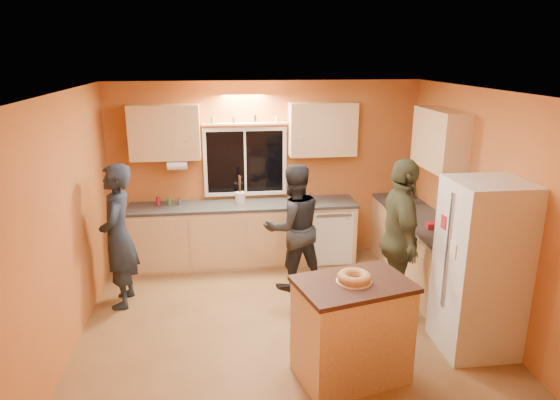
{
  "coord_description": "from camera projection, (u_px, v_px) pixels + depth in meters",
  "views": [
    {
      "loc": [
        -0.69,
        -5.11,
        2.98
      ],
      "look_at": [
        0.01,
        0.4,
        1.33
      ],
      "focal_mm": 32.0,
      "sensor_mm": 36.0,
      "label": 1
    }
  ],
  "objects": [
    {
      "name": "person_left",
      "position": [
        118.0,
        236.0,
        5.92
      ],
      "size": [
        0.42,
        0.64,
        1.76
      ],
      "primitive_type": "imported",
      "rotation": [
        0.0,
        0.0,
        -1.58
      ],
      "color": "black",
      "rests_on": "ground"
    },
    {
      "name": "refrigerator",
      "position": [
        481.0,
        268.0,
        5.0
      ],
      "size": [
        0.72,
        0.7,
        1.8
      ],
      "primitive_type": "cube",
      "color": "silver",
      "rests_on": "ground"
    },
    {
      "name": "person_right",
      "position": [
        400.0,
        240.0,
        5.64
      ],
      "size": [
        0.58,
        1.14,
        1.88
      ],
      "primitive_type": "imported",
      "rotation": [
        0.0,
        0.0,
        1.46
      ],
      "color": "#3B3E27",
      "rests_on": "ground"
    },
    {
      "name": "red_box",
      "position": [
        433.0,
        226.0,
        6.11
      ],
      "size": [
        0.17,
        0.13,
        0.07
      ],
      "primitive_type": "cube",
      "rotation": [
        0.0,
        0.0,
        -0.05
      ],
      "color": "#A71927",
      "rests_on": "right_counter"
    },
    {
      "name": "back_counter",
      "position": [
        269.0,
        232.0,
        7.28
      ],
      "size": [
        4.23,
        0.62,
        0.9
      ],
      "color": "tan",
      "rests_on": "ground"
    },
    {
      "name": "ground",
      "position": [
        284.0,
        319.0,
        5.79
      ],
      "size": [
        4.5,
        4.5,
        0.0
      ],
      "primitive_type": "plane",
      "color": "brown",
      "rests_on": "ground"
    },
    {
      "name": "island",
      "position": [
        352.0,
        329.0,
        4.64
      ],
      "size": [
        1.16,
        0.92,
        0.99
      ],
      "rotation": [
        0.0,
        0.0,
        0.24
      ],
      "color": "tan",
      "rests_on": "ground"
    },
    {
      "name": "bundt_pastry",
      "position": [
        354.0,
        277.0,
        4.49
      ],
      "size": [
        0.31,
        0.31,
        0.09
      ],
      "primitive_type": "torus",
      "color": "#AF7747",
      "rests_on": "island"
    },
    {
      "name": "utensil_crock",
      "position": [
        240.0,
        198.0,
        7.09
      ],
      "size": [
        0.14,
        0.14,
        0.17
      ],
      "primitive_type": "cylinder",
      "color": "beige",
      "rests_on": "back_counter"
    },
    {
      "name": "mixing_bowl",
      "position": [
        301.0,
        199.0,
        7.2
      ],
      "size": [
        0.37,
        0.37,
        0.09
      ],
      "primitive_type": "imported",
      "rotation": [
        0.0,
        0.0,
        -0.01
      ],
      "color": "black",
      "rests_on": "back_counter"
    },
    {
      "name": "room_shell",
      "position": [
        289.0,
        175.0,
        5.74
      ],
      "size": [
        4.54,
        4.04,
        2.61
      ],
      "color": "#C16F31",
      "rests_on": "ground"
    },
    {
      "name": "potted_plant",
      "position": [
        463.0,
        236.0,
        5.44
      ],
      "size": [
        0.29,
        0.26,
        0.29
      ],
      "primitive_type": "imported",
      "rotation": [
        0.0,
        0.0,
        -0.1
      ],
      "color": "gray",
      "rests_on": "right_counter"
    },
    {
      "name": "right_counter",
      "position": [
        429.0,
        258.0,
        6.37
      ],
      "size": [
        0.62,
        1.84,
        0.9
      ],
      "color": "tan",
      "rests_on": "ground"
    },
    {
      "name": "person_center",
      "position": [
        293.0,
        227.0,
        6.39
      ],
      "size": [
        0.94,
        0.82,
        1.65
      ],
      "primitive_type": "imported",
      "rotation": [
        0.0,
        0.0,
        3.41
      ],
      "color": "black",
      "rests_on": "ground"
    }
  ]
}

